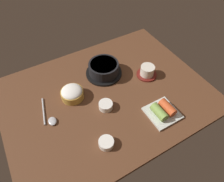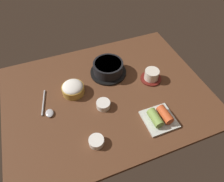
# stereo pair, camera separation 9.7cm
# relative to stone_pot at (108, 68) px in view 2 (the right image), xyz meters

# --- Properties ---
(dining_table) EXTENTS (1.00, 0.76, 0.02)m
(dining_table) POSITION_rel_stone_pot_xyz_m (-0.06, -0.13, -0.05)
(dining_table) COLOR #56331E
(dining_table) RESTS_ON ground
(stone_pot) EXTENTS (0.19, 0.19, 0.07)m
(stone_pot) POSITION_rel_stone_pot_xyz_m (0.00, 0.00, 0.00)
(stone_pot) COLOR black
(stone_pot) RESTS_ON dining_table
(rice_bowl) EXTENTS (0.11, 0.11, 0.06)m
(rice_bowl) POSITION_rel_stone_pot_xyz_m (-0.21, -0.07, -0.01)
(rice_bowl) COLOR #B78C38
(rice_bowl) RESTS_ON dining_table
(tea_cup_with_saucer) EXTENTS (0.11, 0.11, 0.06)m
(tea_cup_with_saucer) POSITION_rel_stone_pot_xyz_m (0.19, -0.12, -0.01)
(tea_cup_with_saucer) COLOR maroon
(tea_cup_with_saucer) RESTS_ON dining_table
(banchan_cup_center) EXTENTS (0.07, 0.07, 0.03)m
(banchan_cup_center) POSITION_rel_stone_pot_xyz_m (-0.10, -0.20, -0.02)
(banchan_cup_center) COLOR white
(banchan_cup_center) RESTS_ON dining_table
(kimchi_plate) EXTENTS (0.14, 0.14, 0.05)m
(kimchi_plate) POSITION_rel_stone_pot_xyz_m (0.11, -0.36, -0.02)
(kimchi_plate) COLOR silver
(kimchi_plate) RESTS_ON dining_table
(side_bowl_near) EXTENTS (0.06, 0.06, 0.03)m
(side_bowl_near) POSITION_rel_stone_pot_xyz_m (-0.19, -0.37, -0.02)
(side_bowl_near) COLOR white
(side_bowl_near) RESTS_ON dining_table
(spoon) EXTENTS (0.06, 0.17, 0.01)m
(spoon) POSITION_rel_stone_pot_xyz_m (-0.35, -0.13, -0.03)
(spoon) COLOR #B7B7BC
(spoon) RESTS_ON dining_table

